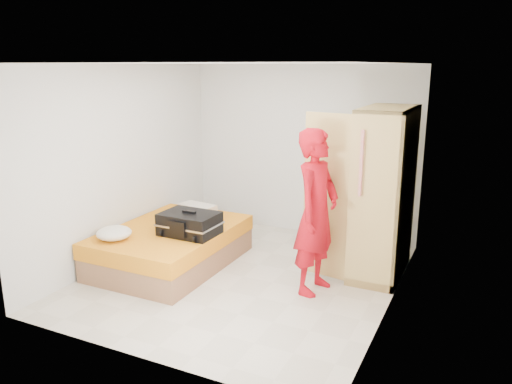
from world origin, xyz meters
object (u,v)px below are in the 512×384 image
at_px(bed, 171,246).
at_px(suitcase, 189,224).
at_px(wardrobe, 379,197).
at_px(person, 316,212).
at_px(round_cushion, 114,233).

distance_m(bed, suitcase, 0.53).
bearing_deg(suitcase, bed, 167.58).
relative_size(bed, wardrobe, 0.96).
xyz_separation_m(person, round_cushion, (-2.35, -0.73, -0.38)).
bearing_deg(suitcase, person, 6.64).
distance_m(wardrobe, person, 0.98).
bearing_deg(wardrobe, suitcase, -155.30).
relative_size(bed, person, 1.06).
xyz_separation_m(bed, person, (1.97, 0.08, 0.70)).
xyz_separation_m(bed, suitcase, (0.35, -0.08, 0.39)).
relative_size(person, suitcase, 2.64).
bearing_deg(person, suitcase, 103.54).
bearing_deg(person, bed, 100.10).
xyz_separation_m(suitcase, round_cushion, (-0.73, -0.57, -0.06)).
distance_m(wardrobe, round_cushion, 3.30).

